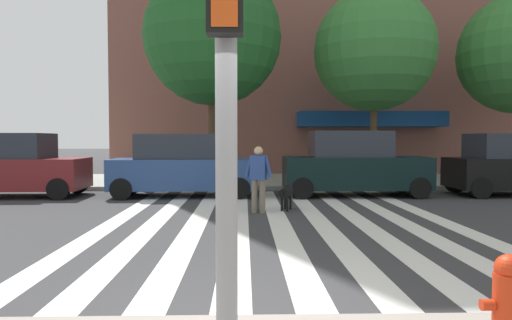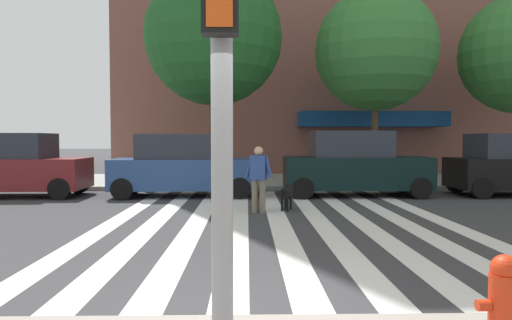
{
  "view_description": "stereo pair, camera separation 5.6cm",
  "coord_description": "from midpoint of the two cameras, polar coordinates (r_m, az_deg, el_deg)",
  "views": [
    {
      "loc": [
        0.1,
        -4.36,
        1.81
      ],
      "look_at": [
        0.36,
        6.28,
        1.34
      ],
      "focal_mm": 32.77,
      "sensor_mm": 36.0,
      "label": 1
    },
    {
      "loc": [
        0.16,
        -4.36,
        1.81
      ],
      "look_at": [
        0.36,
        6.28,
        1.34
      ],
      "focal_mm": 32.77,
      "sensor_mm": 36.0,
      "label": 2
    }
  ],
  "objects": [
    {
      "name": "sidewalk_far",
      "position": [
        19.51,
        -1.76,
        -2.57
      ],
      "size": [
        80.0,
        6.0,
        0.15
      ],
      "primitive_type": "cube",
      "color": "#989E94",
      "rests_on": "ground_plane"
    },
    {
      "name": "parked_car_near_curb",
      "position": [
        16.6,
        -27.83,
        -0.66
      ],
      "size": [
        4.47,
        2.07,
        2.0
      ],
      "color": "maroon",
      "rests_on": "ground_plane"
    },
    {
      "name": "street_tree_middle",
      "position": [
        19.16,
        14.17,
        12.84
      ],
      "size": [
        4.72,
        4.72,
        7.48
      ],
      "color": "#4C3823",
      "rests_on": "sidewalk_far"
    },
    {
      "name": "dog_on_leash",
      "position": [
        12.03,
        3.64,
        -4.01
      ],
      "size": [
        0.44,
        0.96,
        0.65
      ],
      "color": "black",
      "rests_on": "ground_plane"
    },
    {
      "name": "parked_car_third_in_line",
      "position": [
        15.26,
        11.71,
        -0.62
      ],
      "size": [
        4.54,
        1.9,
        2.08
      ],
      "color": "black",
      "rests_on": "ground_plane"
    },
    {
      "name": "pedestrian_bystander",
      "position": [
        20.52,
        26.17,
        0.22
      ],
      "size": [
        0.64,
        0.46,
        1.64
      ],
      "color": "black",
      "rests_on": "sidewalk_far"
    },
    {
      "name": "fire_hydrant",
      "position": [
        4.32,
        28.13,
        -15.2
      ],
      "size": [
        0.44,
        0.32,
        0.76
      ],
      "color": "red",
      "rests_on": "sidewalk_near"
    },
    {
      "name": "street_tree_nearest",
      "position": [
        17.69,
        -5.42,
        14.74
      ],
      "size": [
        5.03,
        5.03,
        7.94
      ],
      "color": "#4C3823",
      "rests_on": "sidewalk_far"
    },
    {
      "name": "crosswalk_stripes",
      "position": [
        10.58,
        2.6,
        -7.32
      ],
      "size": [
        7.65,
        11.47,
        0.01
      ],
      "color": "silver",
      "rests_on": "ground_plane"
    },
    {
      "name": "ground_plane",
      "position": [
        10.55,
        -2.08,
        -7.36
      ],
      "size": [
        160.0,
        160.0,
        0.0
      ],
      "primitive_type": "plane",
      "color": "#353538"
    },
    {
      "name": "parked_car_behind_first",
      "position": [
        15.0,
        -9.18,
        -0.8
      ],
      "size": [
        4.55,
        2.04,
        1.98
      ],
      "color": "navy",
      "rests_on": "ground_plane"
    },
    {
      "name": "pedestrian_dog_walker",
      "position": [
        11.48,
        0.16,
        -1.89
      ],
      "size": [
        0.7,
        0.34,
        1.64
      ],
      "color": "#6B6051",
      "rests_on": "ground_plane"
    }
  ]
}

